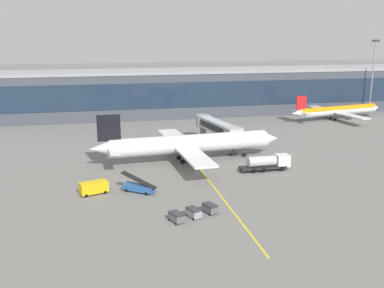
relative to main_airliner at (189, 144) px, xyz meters
name	(u,v)px	position (x,y,z in m)	size (l,w,h in m)	color
ground_plane	(198,172)	(0.33, -8.41, -4.11)	(700.00, 700.00, 0.00)	slate
apron_lead_in_line	(200,169)	(1.11, -6.41, -4.11)	(0.30, 80.00, 0.01)	yellow
terminal_building	(130,94)	(-8.54, 58.21, 3.89)	(219.81, 17.86, 15.97)	#424751
main_airliner	(189,144)	(0.00, 0.00, 0.00)	(44.12, 35.07, 11.62)	white
jet_bridge	(216,127)	(9.59, 11.92, 0.99)	(7.29, 20.95, 6.81)	#B2B7BC
fuel_tanker	(268,162)	(15.02, -10.28, -2.37)	(10.85, 2.88, 3.25)	#232326
crew_van	(94,187)	(-21.03, -17.20, -2.80)	(5.41, 3.59, 2.30)	yellow
belt_loader	(139,187)	(-13.07, -17.93, -3.12)	(6.34, 5.17, 3.49)	#285B9E
baggage_cart_0	(177,217)	(-8.64, -32.43, -3.33)	(2.41, 3.03, 1.48)	#595B60
baggage_cart_1	(194,213)	(-5.66, -31.25, -3.33)	(2.41, 3.03, 1.48)	gray
baggage_cart_2	(210,208)	(-2.69, -30.06, -3.33)	(2.41, 3.03, 1.48)	#595B60
commuter_jet_far	(337,110)	(58.65, 38.44, -1.01)	(36.08, 28.98, 8.79)	white
apron_light_mast_1	(373,72)	(75.76, 46.25, 10.94)	(2.80, 0.50, 26.05)	gray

